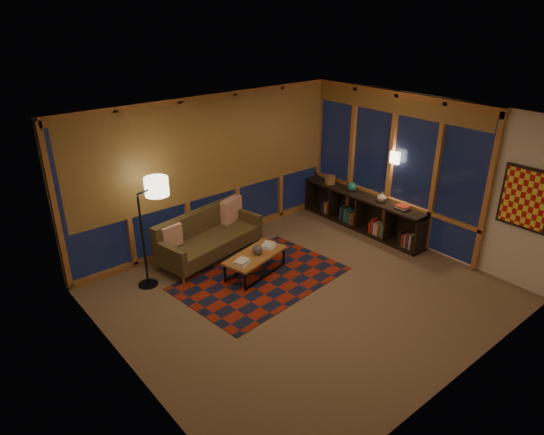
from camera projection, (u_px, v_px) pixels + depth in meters
floor at (303, 294)px, 7.45m from camera, size 5.50×5.00×0.01m
ceiling at (309, 119)px, 6.34m from camera, size 5.50×5.00×0.01m
walls at (306, 213)px, 6.90m from camera, size 5.51×5.01×2.70m
window_wall_back at (211, 171)px, 8.60m from camera, size 5.30×0.16×2.60m
window_wall_right at (389, 166)px, 8.88m from camera, size 0.16×3.70×2.60m
wall_art at (526, 199)px, 7.14m from camera, size 0.06×0.74×0.94m
wall_sconce at (395, 158)px, 8.66m from camera, size 0.12×0.18×0.22m
sofa at (210, 237)px, 8.37m from camera, size 2.01×1.12×0.78m
pillow_left at (171, 237)px, 7.95m from camera, size 0.38×0.17×0.37m
pillow_right at (231, 209)px, 8.89m from camera, size 0.50×0.30×0.47m
area_rug at (261, 278)px, 7.84m from camera, size 2.75×1.98×0.01m
coffee_table at (255, 264)px, 7.91m from camera, size 1.19×0.74×0.37m
book_stack_a at (242, 262)px, 7.54m from camera, size 0.32×0.29×0.08m
book_stack_b at (269, 245)px, 8.07m from camera, size 0.32×0.30×0.05m
ceramic_pot at (258, 250)px, 7.81m from camera, size 0.23×0.23×0.17m
floor_lamp at (143, 237)px, 7.33m from camera, size 0.65×0.52×1.69m
bookshelf at (362, 212)px, 9.46m from camera, size 0.40×2.79×0.70m
basket at (330, 180)px, 9.87m from camera, size 0.26×0.26×0.16m
teal_bowl at (352, 187)px, 9.48m from camera, size 0.22×0.22×0.17m
vase at (382, 197)px, 8.96m from camera, size 0.20×0.20×0.20m
shelf_book_stack at (402, 208)px, 8.67m from camera, size 0.16×0.22×0.06m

